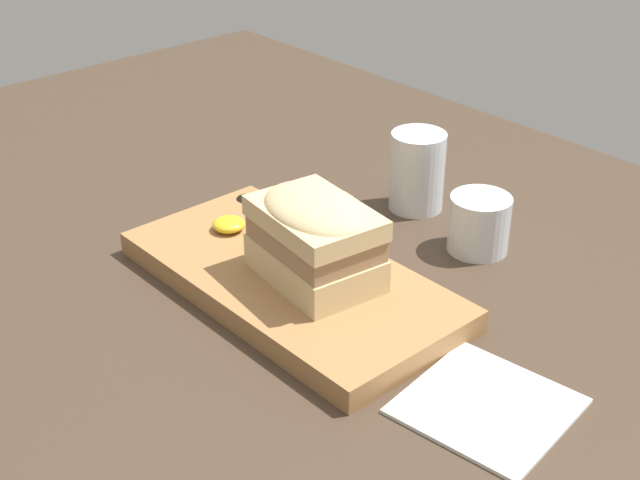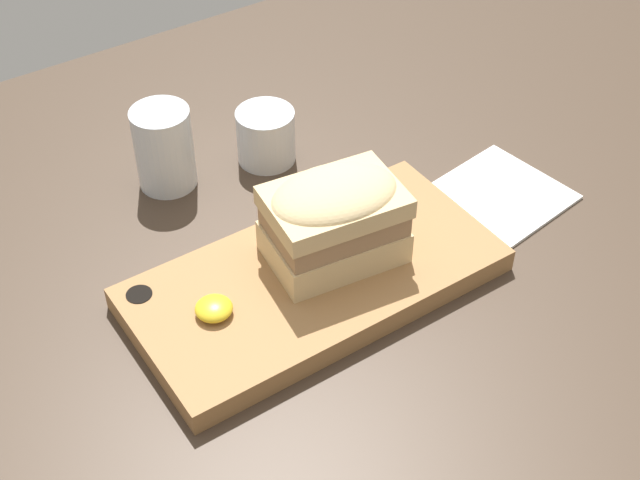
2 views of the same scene
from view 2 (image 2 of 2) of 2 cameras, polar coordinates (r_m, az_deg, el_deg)
The scene contains 7 objects.
dining_table at distance 99.79cm, azimuth 0.14°, elevation -1.75°, with size 176.90×111.89×2.00cm.
serving_board at distance 95.09cm, azimuth -0.42°, elevation -2.52°, with size 39.37×19.53×2.78cm.
sandwich at distance 92.22cm, azimuth 0.76°, elevation 1.43°, with size 15.00×11.28×9.91cm.
mustard_dollop at distance 89.82cm, azimuth -6.81°, elevation -4.37°, with size 3.84×3.84×1.54cm.
water_glass at distance 108.56cm, azimuth -9.91°, elevation 5.53°, with size 7.08×7.08×10.34cm.
wine_glass at distance 111.73cm, azimuth -3.48°, elevation 6.59°, with size 7.32×7.32×6.93cm.
napkin at distance 109.64cm, azimuth 11.46°, elevation 2.86°, with size 15.87×15.71×0.40cm.
Camera 2 is at (-40.15, -59.40, 70.41)cm, focal length 50.00 mm.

